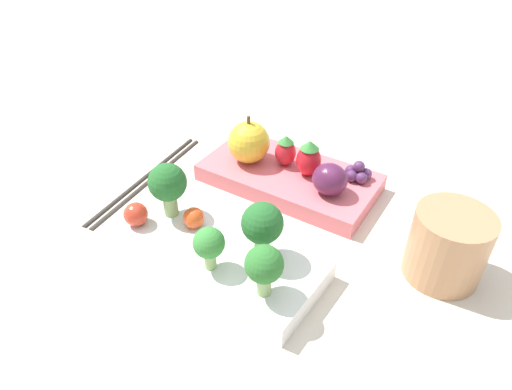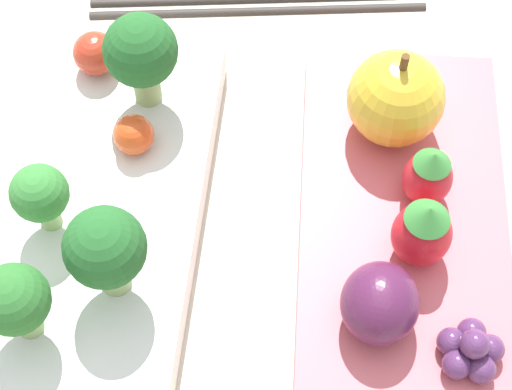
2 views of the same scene
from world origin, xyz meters
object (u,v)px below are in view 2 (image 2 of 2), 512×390
Objects in this scene: broccoli_floret_0 at (106,250)px; broccoli_floret_2 at (141,53)px; broccoli_floret_3 at (15,301)px; chopsticks_pair at (258,3)px; apple at (396,98)px; grape_cluster at (471,350)px; cherry_tomato_1 at (134,135)px; strawberry_1 at (428,176)px; bento_box_savoury at (112,210)px; strawberry_0 at (422,232)px; cherry_tomato_0 at (95,53)px; broccoli_floret_1 at (40,195)px; plum at (380,303)px; bento_box_fruit at (401,222)px.

broccoli_floret_2 is (0.11, 0.01, 0.00)m from broccoli_floret_0.
broccoli_floret_3 is 0.24× the size of chopsticks_pair.
broccoli_floret_2 is 0.13m from apple.
grape_cluster is at bearing -82.89° from broccoli_floret_3.
cherry_tomato_1 is 0.55× the size of strawberry_1.
broccoli_floret_0 is 0.28× the size of chopsticks_pair.
bento_box_savoury is 0.17m from chopsticks_pair.
grape_cluster is 0.26m from chopsticks_pair.
strawberry_1 is at bearing -60.78° from broccoli_floret_0.
bento_box_savoury is 4.94× the size of strawberry_0.
cherry_tomato_0 is at bearing 19.45° from bento_box_savoury.
chopsticks_pair is at bearing -42.84° from cherry_tomato_0.
broccoli_floret_3 is 0.19m from strawberry_0.
apple is (0.09, -0.16, -0.00)m from broccoli_floret_1.
chopsticks_pair is (0.20, 0.10, -0.04)m from plum.
broccoli_floret_1 is 0.06m from cherry_tomato_1.
bento_box_savoury is at bearing -12.72° from broccoli_floret_3.
strawberry_1 is (0.03, -0.00, -0.00)m from strawberry_0.
broccoli_floret_3 is 0.84× the size of apple.
bento_box_savoury is at bearing 75.45° from grape_cluster.
cherry_tomato_1 is (0.03, -0.01, 0.02)m from bento_box_savoury.
cherry_tomato_0 is 0.21m from plum.
bento_box_savoury is at bearing 90.38° from strawberry_0.
apple is (0.04, -0.13, 0.01)m from cherry_tomato_1.
broccoli_floret_1 is 0.74× the size of broccoli_floret_2.
grape_cluster is at bearing -103.79° from plum.
strawberry_1 is (-0.05, -0.19, 0.00)m from cherry_tomato_0.
strawberry_1 reaches higher than chopsticks_pair.
broccoli_floret_2 is 0.18m from plum.
cherry_tomato_1 reaches higher than chopsticks_pair.
broccoli_floret_3 reaches higher than bento_box_savoury.
strawberry_1 is 0.09m from grape_cluster.
bento_box_savoury is 5.68× the size of strawberry_1.
grape_cluster is (-0.12, -0.18, -0.03)m from broccoli_floret_2.
broccoli_floret_0 reaches higher than broccoli_floret_1.
plum is at bearing -176.89° from apple.
cherry_tomato_1 is at bearing 85.35° from bento_box_fruit.
broccoli_floret_3 is (-0.10, 0.17, 0.04)m from bento_box_fruit.
cherry_tomato_0 is 0.12m from chopsticks_pair.
broccoli_floret_0 is 0.05m from broccoli_floret_1.
strawberry_0 reaches higher than chopsticks_pair.
chopsticks_pair is (0.10, -0.04, -0.06)m from broccoli_floret_2.
broccoli_floret_2 is 2.76× the size of cherry_tomato_1.
cherry_tomato_1 reaches higher than bento_box_fruit.
broccoli_floret_1 is at bearing 119.74° from apple.
bento_box_fruit is at bearing -63.36° from broccoli_floret_0.
chopsticks_pair is at bearing -17.82° from cherry_tomato_1.
broccoli_floret_2 reaches higher than strawberry_1.
cherry_tomato_0 is 0.20m from strawberry_0.
grape_cluster is (-0.08, -0.18, -0.00)m from cherry_tomato_1.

